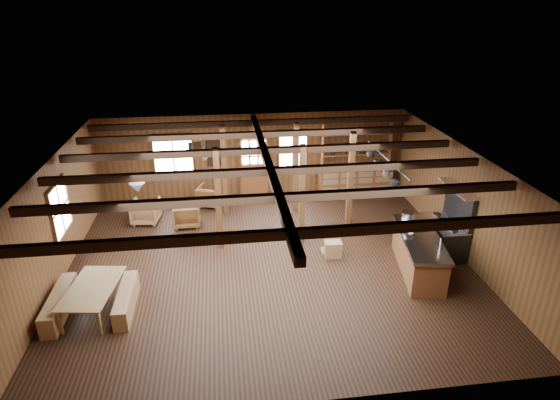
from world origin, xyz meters
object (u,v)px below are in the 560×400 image
at_px(dining_table, 96,299).
at_px(armchair_c, 146,211).
at_px(commercial_range, 446,231).
at_px(kitchen_island, 419,253).
at_px(armchair_a, 187,215).
at_px(armchair_b, 210,196).

xyz_separation_m(dining_table, armchair_c, (0.52, 4.29, 0.06)).
xyz_separation_m(commercial_range, armchair_c, (-8.04, 2.85, -0.25)).
height_order(kitchen_island, armchair_c, kitchen_island).
height_order(kitchen_island, armchair_a, kitchen_island).
distance_m(kitchen_island, dining_table, 7.53).
height_order(dining_table, armchair_a, armchair_a).
xyz_separation_m(armchair_a, armchair_c, (-1.22, 0.38, 0.01)).
height_order(armchair_a, armchair_c, armchair_c).
bearing_deg(dining_table, armchair_a, -15.98).
distance_m(commercial_range, armchair_a, 7.25).
bearing_deg(commercial_range, armchair_b, 148.13).
relative_size(armchair_b, armchair_c, 0.93).
height_order(dining_table, armchair_c, armchair_c).
xyz_separation_m(kitchen_island, armchair_b, (-5.09, 4.61, -0.14)).
bearing_deg(commercial_range, kitchen_island, -143.21).
bearing_deg(armchair_c, dining_table, 90.59).
xyz_separation_m(kitchen_island, dining_table, (-7.50, -0.65, -0.18)).
bearing_deg(kitchen_island, armchair_a, 160.47).
bearing_deg(armchair_a, armchair_b, -116.75).
bearing_deg(armchair_b, commercial_range, 168.47).
bearing_deg(armchair_a, commercial_range, 159.81).
height_order(commercial_range, armchair_c, commercial_range).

